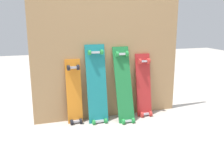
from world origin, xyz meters
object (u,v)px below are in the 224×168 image
Objects in this scene: skateboard_orange at (74,95)px; skateboard_green at (124,87)px; skateboard_red at (144,88)px; skateboard_teal at (97,87)px.

skateboard_green is (0.56, -0.09, 0.06)m from skateboard_orange.
skateboard_red is at bearing 13.72° from skateboard_green.
skateboard_teal is at bearing 169.98° from skateboard_green.
skateboard_red is (0.59, 0.01, -0.06)m from skateboard_teal.
skateboard_green is at bearing -10.02° from skateboard_teal.
skateboard_teal is 1.04× the size of skateboard_green.
skateboard_teal reaches higher than skateboard_red.
skateboard_teal reaches higher than skateboard_green.
skateboard_teal is at bearing -178.56° from skateboard_red.
skateboard_red reaches higher than skateboard_orange.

